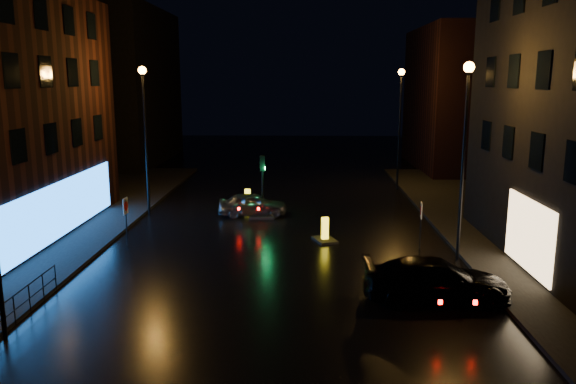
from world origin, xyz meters
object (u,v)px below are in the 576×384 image
silver_hatchback (253,204)px  dark_sedan (436,280)px  road_sign_right (421,214)px  traffic_signal (263,206)px  road_sign_left (126,210)px  bollard_far (248,204)px  bollard_near (325,236)px

silver_hatchback → dark_sedan: 14.48m
silver_hatchback → road_sign_right: 10.36m
traffic_signal → road_sign_left: 8.76m
silver_hatchback → dark_sedan: dark_sedan is taller
traffic_signal → silver_hatchback: 0.63m
bollard_far → road_sign_right: (8.74, -8.12, 1.38)m
dark_sedan → bollard_near: bearing=25.0°
bollard_far → road_sign_right: 12.01m
dark_sedan → road_sign_left: bearing=62.8°
traffic_signal → road_sign_right: 10.08m
road_sign_right → traffic_signal: bearing=-32.6°
bollard_near → dark_sedan: bearing=-83.4°
silver_hatchback → road_sign_left: road_sign_left is taller
traffic_signal → dark_sedan: traffic_signal is taller
traffic_signal → dark_sedan: (7.02, -12.57, 0.24)m
road_sign_left → road_sign_right: road_sign_left is taller
road_sign_left → traffic_signal: bearing=49.9°
silver_hatchback → road_sign_right: (8.26, -6.18, 0.97)m
bollard_near → road_sign_left: (-9.27, -1.10, 1.47)m
bollard_far → silver_hatchback: bearing=-57.6°
dark_sedan → bollard_far: 16.41m
silver_hatchback → bollard_far: bearing=8.8°
bollard_near → bollard_far: size_ratio=1.02×
road_sign_left → road_sign_right: (13.58, -0.04, -0.09)m
silver_hatchback → road_sign_right: bearing=-131.8°
traffic_signal → bollard_near: 6.27m
silver_hatchback → road_sign_left: bearing=134.1°
bollard_near → silver_hatchback: bearing=108.1°
dark_sedan → traffic_signal: bearing=27.6°
road_sign_left → dark_sedan: bearing=-23.0°
bollard_near → road_sign_right: (4.32, -1.13, 1.38)m
bollard_near → bollard_far: (-4.42, 6.98, -0.00)m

